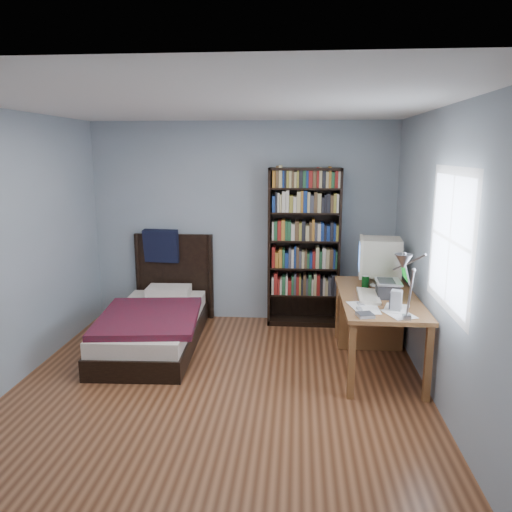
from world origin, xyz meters
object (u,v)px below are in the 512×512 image
object	(u,v)px
soda_can	(365,282)
bed	(155,321)
bookshelf	(304,247)
laptop	(390,286)
desk	(371,313)
keyboard	(368,296)
desk_lamp	(405,268)
crt_monitor	(379,257)
speaker	(396,301)

from	to	relation	value
soda_can	bed	world-z (taller)	bed
bookshelf	laptop	bearing A→B (deg)	-56.04
desk	keyboard	distance (m)	0.62
keyboard	soda_can	distance (m)	0.35
soda_can	bookshelf	xyz separation A→B (m)	(-0.63, 0.94, 0.18)
laptop	bookshelf	world-z (taller)	bookshelf
bed	soda_can	bearing A→B (deg)	-3.65
desk	soda_can	bearing A→B (deg)	-120.25
keyboard	bed	bearing A→B (deg)	170.62
laptop	keyboard	distance (m)	0.24
bookshelf	desk_lamp	bearing A→B (deg)	-72.61
crt_monitor	bed	size ratio (longest dim) A/B	0.24
laptop	speaker	bearing A→B (deg)	-92.56
desk	bed	world-z (taller)	bed
laptop	speaker	size ratio (longest dim) A/B	2.06
desk	laptop	xyz separation A→B (m)	(0.10, -0.46, 0.42)
crt_monitor	keyboard	size ratio (longest dim) A/B	1.00
desk_lamp	keyboard	size ratio (longest dim) A/B	1.34
laptop	speaker	xyz separation A→B (m)	(-0.02, -0.44, -0.02)
desk_lamp	bed	bearing A→B (deg)	147.56
desk	desk_lamp	xyz separation A→B (m)	(-0.01, -1.54, 0.86)
speaker	desk	bearing A→B (deg)	114.05
desk	desk_lamp	distance (m)	1.76
crt_monitor	laptop	size ratio (longest dim) A/B	1.30
bed	crt_monitor	bearing A→B (deg)	2.18
crt_monitor	bookshelf	size ratio (longest dim) A/B	0.26
keyboard	desk	bearing A→B (deg)	80.52
keyboard	soda_can	xyz separation A→B (m)	(0.01, 0.35, 0.05)
desk	bookshelf	xyz separation A→B (m)	(-0.73, 0.77, 0.56)
soda_can	bed	distance (m)	2.36
speaker	laptop	bearing A→B (deg)	106.45
desk_lamp	bookshelf	distance (m)	2.44
laptop	crt_monitor	bearing A→B (deg)	93.64
laptop	soda_can	size ratio (longest dim) A/B	2.88
crt_monitor	bed	xyz separation A→B (m)	(-2.46, -0.09, -0.75)
keyboard	speaker	xyz separation A→B (m)	(0.19, -0.38, 0.08)
desk_lamp	keyboard	distance (m)	1.16
soda_can	keyboard	bearing A→B (deg)	-92.16
desk	keyboard	world-z (taller)	keyboard
laptop	desk_lamp	world-z (taller)	desk_lamp
bookshelf	keyboard	bearing A→B (deg)	-64.39
laptop	bookshelf	xyz separation A→B (m)	(-0.83, 1.23, 0.14)
desk_lamp	bed	size ratio (longest dim) A/B	0.33
crt_monitor	soda_can	world-z (taller)	crt_monitor
laptop	keyboard	bearing A→B (deg)	-164.46
desk_lamp	bookshelf	xyz separation A→B (m)	(-0.73, 2.32, -0.29)
keyboard	soda_can	world-z (taller)	soda_can
desk	laptop	size ratio (longest dim) A/B	4.04
desk_lamp	keyboard	bearing A→B (deg)	95.94
laptop	soda_can	xyz separation A→B (m)	(-0.20, 0.29, -0.04)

